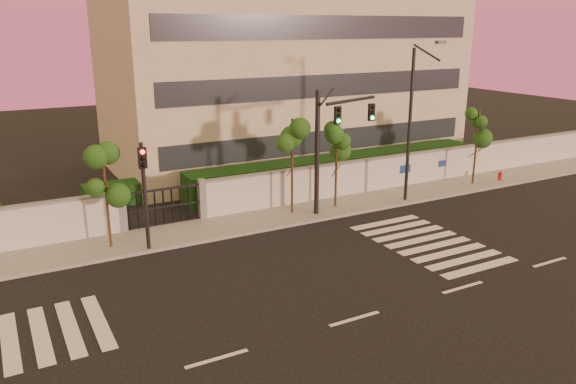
% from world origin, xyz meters
% --- Properties ---
extents(ground, '(120.00, 120.00, 0.00)m').
position_xyz_m(ground, '(0.00, 0.00, 0.00)').
color(ground, black).
rests_on(ground, ground).
extents(sidewalk, '(60.00, 3.00, 0.15)m').
position_xyz_m(sidewalk, '(0.00, 10.50, 0.07)').
color(sidewalk, gray).
rests_on(sidewalk, ground).
extents(perimeter_wall, '(60.00, 0.36, 2.20)m').
position_xyz_m(perimeter_wall, '(0.10, 12.00, 1.07)').
color(perimeter_wall, silver).
rests_on(perimeter_wall, ground).
extents(hedge_row, '(41.00, 4.25, 1.80)m').
position_xyz_m(hedge_row, '(1.17, 14.74, 0.82)').
color(hedge_row, black).
rests_on(hedge_row, ground).
extents(institutional_building, '(24.40, 12.40, 12.25)m').
position_xyz_m(institutional_building, '(9.00, 21.99, 6.16)').
color(institutional_building, '#BCB39F').
rests_on(institutional_building, ground).
extents(road_markings, '(57.00, 7.62, 0.02)m').
position_xyz_m(road_markings, '(-1.58, 3.76, 0.01)').
color(road_markings, silver).
rests_on(road_markings, ground).
extents(street_tree_c, '(1.36, 1.09, 4.57)m').
position_xyz_m(street_tree_c, '(-5.94, 10.29, 3.36)').
color(street_tree_c, '#382314').
rests_on(street_tree_c, ground).
extents(street_tree_d, '(1.53, 1.22, 5.11)m').
position_xyz_m(street_tree_d, '(3.45, 10.61, 3.76)').
color(street_tree_d, '#382314').
rests_on(street_tree_d, ground).
extents(street_tree_e, '(1.58, 1.25, 4.98)m').
position_xyz_m(street_tree_e, '(6.00, 10.37, 3.67)').
color(street_tree_e, '#382314').
rests_on(street_tree_e, ground).
extents(street_tree_f, '(1.57, 1.25, 4.75)m').
position_xyz_m(street_tree_f, '(16.12, 10.23, 3.50)').
color(street_tree_f, '#382314').
rests_on(street_tree_f, ground).
extents(traffic_signal_main, '(4.06, 1.49, 6.55)m').
position_xyz_m(traffic_signal_main, '(5.29, 9.85, 4.14)').
color(traffic_signal_main, black).
rests_on(traffic_signal_main, ground).
extents(traffic_signal_secondary, '(0.38, 0.36, 4.89)m').
position_xyz_m(traffic_signal_secondary, '(-4.53, 9.25, 3.11)').
color(traffic_signal_secondary, black).
rests_on(traffic_signal_secondary, ground).
extents(streetlight_east, '(0.53, 2.14, 8.88)m').
position_xyz_m(streetlight_east, '(10.17, 9.38, 4.80)').
color(streetlight_east, black).
rests_on(streetlight_east, ground).
extents(fire_hydrant, '(0.29, 0.28, 0.74)m').
position_xyz_m(fire_hydrant, '(18.14, 9.90, 0.37)').
color(fire_hydrant, '#AC150B').
rests_on(fire_hydrant, ground).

